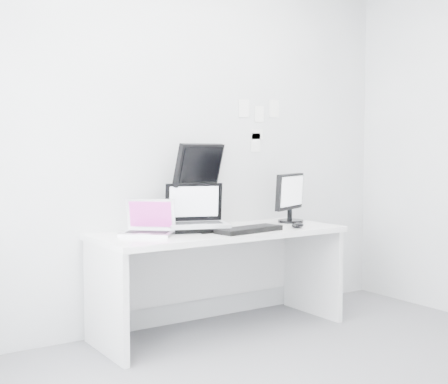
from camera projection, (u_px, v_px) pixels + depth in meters
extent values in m
plane|color=silver|center=(194.00, 143.00, 4.55)|extent=(3.60, 0.00, 3.60)
cube|color=white|center=(220.00, 281.00, 4.33)|extent=(1.80, 0.70, 0.73)
cube|color=#AEAEB2|center=(147.00, 217.00, 4.02)|extent=(0.42, 0.41, 0.25)
cube|color=black|center=(175.00, 216.00, 4.41)|extent=(0.09, 0.09, 0.17)
cube|color=#ACADB3|center=(198.00, 207.00, 4.22)|extent=(0.49, 0.44, 0.34)
cube|color=black|center=(197.00, 184.00, 4.45)|extent=(0.49, 0.30, 0.63)
cube|color=black|center=(291.00, 197.00, 4.74)|extent=(0.47, 0.37, 0.40)
cube|color=black|center=(249.00, 229.00, 4.20)|extent=(0.52, 0.24, 0.03)
ellipsoid|color=black|center=(298.00, 225.00, 4.41)|extent=(0.14, 0.11, 0.04)
cube|color=white|center=(244.00, 108.00, 4.77)|extent=(0.10, 0.00, 0.14)
cube|color=white|center=(259.00, 114.00, 4.86)|extent=(0.09, 0.00, 0.13)
cube|color=white|center=(274.00, 109.00, 4.94)|extent=(0.10, 0.00, 0.14)
cube|color=white|center=(257.00, 134.00, 4.86)|extent=(0.11, 0.00, 0.08)
cube|color=white|center=(256.00, 142.00, 4.86)|extent=(0.09, 0.00, 0.15)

